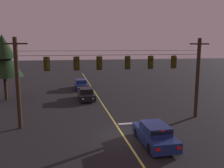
% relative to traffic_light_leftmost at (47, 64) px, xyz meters
% --- Properties ---
extents(ground_plane, '(180.00, 180.00, 0.00)m').
position_rel_traffic_light_leftmost_xyz_m(ground_plane, '(5.37, -3.02, -5.03)').
color(ground_plane, black).
extents(lane_centre_stripe, '(0.14, 60.00, 0.01)m').
position_rel_traffic_light_leftmost_xyz_m(lane_centre_stripe, '(5.37, 6.02, -5.03)').
color(lane_centre_stripe, '#D1C64C').
rests_on(lane_centre_stripe, ground).
extents(stop_bar_paint, '(3.40, 0.36, 0.01)m').
position_rel_traffic_light_leftmost_xyz_m(stop_bar_paint, '(7.27, -0.58, -5.03)').
color(stop_bar_paint, silver).
rests_on(stop_bar_paint, ground).
extents(signal_span_assembly, '(16.96, 0.32, 7.09)m').
position_rel_traffic_light_leftmost_xyz_m(signal_span_assembly, '(5.37, 0.02, -1.34)').
color(signal_span_assembly, '#2D2116').
rests_on(signal_span_assembly, ground).
extents(traffic_light_leftmost, '(0.48, 0.41, 1.22)m').
position_rel_traffic_light_leftmost_xyz_m(traffic_light_leftmost, '(0.00, 0.00, 0.00)').
color(traffic_light_leftmost, black).
extents(traffic_light_left_inner, '(0.48, 0.41, 1.22)m').
position_rel_traffic_light_leftmost_xyz_m(traffic_light_left_inner, '(2.30, 0.00, 0.00)').
color(traffic_light_left_inner, black).
extents(traffic_light_centre, '(0.48, 0.41, 1.22)m').
position_rel_traffic_light_leftmost_xyz_m(traffic_light_centre, '(4.14, 0.00, 0.00)').
color(traffic_light_centre, black).
extents(traffic_light_right_inner, '(0.48, 0.41, 1.22)m').
position_rel_traffic_light_leftmost_xyz_m(traffic_light_right_inner, '(6.52, 0.00, 0.00)').
color(traffic_light_right_inner, black).
extents(traffic_light_rightmost, '(0.48, 0.41, 1.22)m').
position_rel_traffic_light_leftmost_xyz_m(traffic_light_rightmost, '(8.54, 0.00, 0.00)').
color(traffic_light_rightmost, black).
extents(traffic_light_far_right, '(0.48, 0.41, 1.22)m').
position_rel_traffic_light_leftmost_xyz_m(traffic_light_far_right, '(10.65, 0.00, 0.00)').
color(traffic_light_far_right, black).
extents(car_waiting_near_lane, '(1.80, 4.33, 1.39)m').
position_rel_traffic_light_leftmost_xyz_m(car_waiting_near_lane, '(7.05, -4.88, -4.38)').
color(car_waiting_near_lane, navy).
rests_on(car_waiting_near_lane, ground).
extents(car_oncoming_lead, '(1.80, 4.42, 1.39)m').
position_rel_traffic_light_leftmost_xyz_m(car_oncoming_lead, '(3.80, 8.93, -4.38)').
color(car_oncoming_lead, black).
rests_on(car_oncoming_lead, ground).
extents(car_oncoming_trailing, '(1.80, 4.42, 1.39)m').
position_rel_traffic_light_leftmost_xyz_m(car_oncoming_trailing, '(3.71, 16.30, -4.38)').
color(car_oncoming_trailing, navy).
rests_on(car_oncoming_trailing, ground).
extents(tree_verge_near, '(4.23, 4.23, 7.72)m').
position_rel_traffic_light_leftmost_xyz_m(tree_verge_near, '(-5.56, 10.41, 0.01)').
color(tree_verge_near, '#332316').
rests_on(tree_verge_near, ground).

